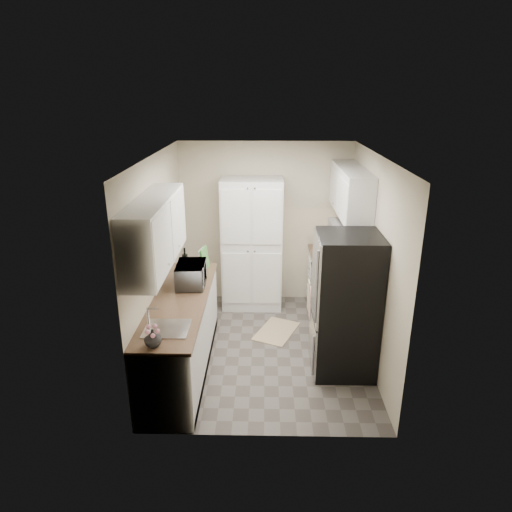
{
  "coord_description": "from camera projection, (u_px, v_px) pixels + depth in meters",
  "views": [
    {
      "loc": [
        -0.01,
        -5.2,
        3.2
      ],
      "look_at": [
        -0.11,
        0.15,
        1.24
      ],
      "focal_mm": 32.0,
      "sensor_mm": 36.0,
      "label": 1
    }
  ],
  "objects": [
    {
      "name": "base_cabinet_right",
      "position": [
        330.0,
        283.0,
        6.93
      ],
      "size": [
        0.6,
        0.8,
        0.88
      ],
      "primitive_type": "cube",
      "color": "silver",
      "rests_on": "ground"
    },
    {
      "name": "toaster_oven",
      "position": [
        332.0,
        247.0,
        6.67
      ],
      "size": [
        0.43,
        0.48,
        0.23
      ],
      "primitive_type": "cube",
      "rotation": [
        0.0,
        0.0,
        0.33
      ],
      "color": "silver",
      "rests_on": "countertop_right"
    },
    {
      "name": "pantry_cabinet",
      "position": [
        252.0,
        245.0,
        6.88
      ],
      "size": [
        0.9,
        0.55,
        2.0
      ],
      "primitive_type": "cube",
      "color": "silver",
      "rests_on": "ground"
    },
    {
      "name": "ground",
      "position": [
        265.0,
        349.0,
        5.98
      ],
      "size": [
        3.2,
        3.2,
        0.0
      ],
      "primitive_type": "plane",
      "color": "#56514C",
      "rests_on": "ground"
    },
    {
      "name": "electric_range",
      "position": [
        337.0,
        303.0,
        6.17
      ],
      "size": [
        0.71,
        0.78,
        1.13
      ],
      "color": "#B7B7BC",
      "rests_on": "ground"
    },
    {
      "name": "countertop_right",
      "position": [
        332.0,
        254.0,
        6.77
      ],
      "size": [
        0.63,
        0.83,
        0.04
      ],
      "primitive_type": "cube",
      "color": "brown",
      "rests_on": "base_cabinet_right"
    },
    {
      "name": "refrigerator",
      "position": [
        346.0,
        305.0,
        5.29
      ],
      "size": [
        0.7,
        0.72,
        1.7
      ],
      "primitive_type": "cube",
      "color": "#B7B7BC",
      "rests_on": "ground"
    },
    {
      "name": "cutting_board",
      "position": [
        205.0,
        258.0,
        6.12
      ],
      "size": [
        0.06,
        0.24,
        0.3
      ],
      "primitive_type": "cube",
      "rotation": [
        0.0,
        0.0,
        -0.17
      ],
      "color": "green",
      "rests_on": "countertop_left"
    },
    {
      "name": "microwave",
      "position": [
        191.0,
        275.0,
        5.61
      ],
      "size": [
        0.36,
        0.52,
        0.28
      ],
      "primitive_type": "imported",
      "rotation": [
        0.0,
        0.0,
        1.61
      ],
      "color": "#B6B7BA",
      "rests_on": "countertop_left"
    },
    {
      "name": "kitchen_mat",
      "position": [
        276.0,
        331.0,
        6.41
      ],
      "size": [
        0.71,
        0.85,
        0.01
      ],
      "primitive_type": "cube",
      "rotation": [
        0.0,
        0.0,
        -0.41
      ],
      "color": "tan",
      "rests_on": "ground"
    },
    {
      "name": "base_cabinet_left",
      "position": [
        182.0,
        335.0,
        5.45
      ],
      "size": [
        0.6,
        2.3,
        0.88
      ],
      "primitive_type": "cube",
      "color": "silver",
      "rests_on": "ground"
    },
    {
      "name": "room_shell",
      "position": [
        264.0,
        230.0,
        5.42
      ],
      "size": [
        2.64,
        3.24,
        2.52
      ],
      "color": "beige",
      "rests_on": "ground"
    },
    {
      "name": "wine_bottle",
      "position": [
        185.0,
        261.0,
        6.02
      ],
      "size": [
        0.08,
        0.08,
        0.3
      ],
      "primitive_type": "cylinder",
      "color": "black",
      "rests_on": "countertop_left"
    },
    {
      "name": "fruit_basket",
      "position": [
        334.0,
        235.0,
        6.64
      ],
      "size": [
        0.31,
        0.31,
        0.11
      ],
      "primitive_type": null,
      "rotation": [
        0.0,
        0.0,
        0.2
      ],
      "color": "orange",
      "rests_on": "toaster_oven"
    },
    {
      "name": "flower_vase",
      "position": [
        153.0,
        338.0,
        4.27
      ],
      "size": [
        0.19,
        0.19,
        0.17
      ],
      "primitive_type": "imported",
      "rotation": [
        0.0,
        0.0,
        0.17
      ],
      "color": "silver",
      "rests_on": "countertop_left"
    },
    {
      "name": "countertop_left",
      "position": [
        180.0,
        300.0,
        5.29
      ],
      "size": [
        0.63,
        2.33,
        0.04
      ],
      "primitive_type": "cube",
      "color": "brown",
      "rests_on": "base_cabinet_left"
    }
  ]
}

